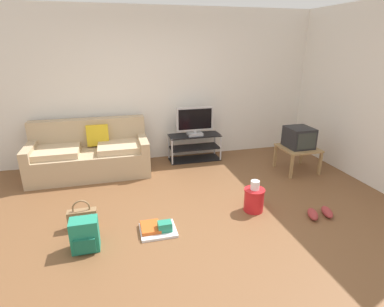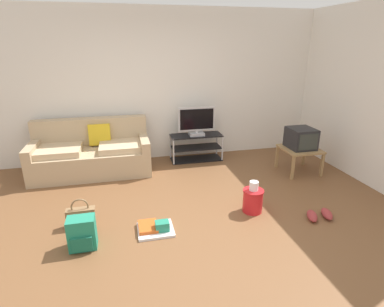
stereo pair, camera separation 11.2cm
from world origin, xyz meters
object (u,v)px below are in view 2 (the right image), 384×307
Objects in this scene: crt_tv at (301,138)px; tv_stand at (196,147)px; flat_tv at (197,122)px; handbag at (81,216)px; side_table at (300,151)px; backpack at (82,233)px; sneakers_pair at (320,215)px; couch at (92,154)px; cleaning_bucket at (253,199)px; floor_tray at (155,228)px.

tv_stand is at bearing 148.89° from crt_tv.
flat_tv is 2.72m from handbag.
handbag is at bearing -165.18° from side_table.
tv_stand reaches higher than backpack.
backpack reaches higher than sneakers_pair.
backpack is (-1.83, -2.30, -0.57)m from flat_tv.
flat_tv is 2.66m from sneakers_pair.
handbag is (-3.46, -0.91, -0.24)m from side_table.
tv_stand is 1.85m from side_table.
backpack is (0.04, -2.17, -0.15)m from couch.
tv_stand is at bearing 61.92° from backpack.
side_table reaches higher than backpack.
crt_tv is at bearing 15.07° from handbag.
couch reaches higher than side_table.
cleaning_bucket is (-1.31, -1.08, -0.42)m from crt_tv.
couch is 1.92m from flat_tv.
cleaning_bucket is at bearing -82.50° from flat_tv.
cleaning_bucket reaches higher than sneakers_pair.
sneakers_pair is 0.99× the size of floor_tray.
cleaning_bucket is 1.03× the size of sneakers_pair.
sneakers_pair is (2.85, -0.06, -0.13)m from backpack.
side_table is 1.38× the size of cleaning_bucket.
backpack reaches higher than floor_tray.
sneakers_pair is at bearing -111.13° from side_table.
side_table is at bearing -90.00° from crt_tv.
crt_tv is 1.20× the size of handbag.
tv_stand is 2.64× the size of backpack.
couch is at bearing -175.29° from tv_stand.
tv_stand is 0.50m from flat_tv.
backpack is at bearing -128.53° from flat_tv.
couch is at bearing 89.22° from handbag.
cleaning_bucket is 1.02× the size of floor_tray.
flat_tv is 1.58× the size of cleaning_bucket.
tv_stand is 1.87m from crt_tv.
flat_tv is 1.63× the size of sneakers_pair.
handbag is (-3.46, -0.93, -0.47)m from crt_tv.
crt_tv reaches higher than tv_stand.
floor_tray is at bearing -154.58° from crt_tv.
sneakers_pair is at bearing -66.65° from tv_stand.
floor_tray is at bearing -172.81° from cleaning_bucket.
sneakers_pair is at bearing -110.91° from crt_tv.
handbag is at bearing 170.33° from sneakers_pair.
flat_tv is at bearing 149.49° from crt_tv.
sneakers_pair is at bearing -66.45° from flat_tv.
floor_tray is (0.83, -2.03, -0.28)m from couch.
tv_stand is at bearing 4.71° from couch.
flat_tv is 1.62× the size of floor_tray.
side_table is 1.69m from cleaning_bucket.
floor_tray reaches higher than sneakers_pair.
cleaning_bucket is at bearing 155.24° from sneakers_pair.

